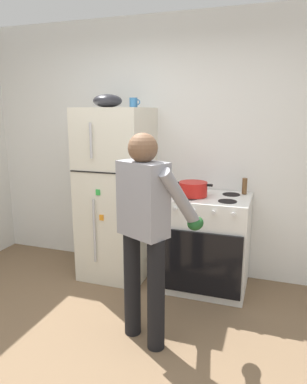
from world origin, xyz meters
The scene contains 9 objects.
ground centered at (0.00, 0.00, 0.00)m, with size 8.00×8.00×0.00m, color brown.
kitchen_wall_back centered at (0.00, 1.95, 1.35)m, with size 6.00×0.10×2.70m, color white.
refrigerator centered at (-0.47, 1.57, 0.89)m, with size 0.68×0.72×1.78m.
stove_range centered at (0.51, 1.56, 0.47)m, with size 0.76×0.67×0.94m.
person_cook centered at (0.22, 0.57, 0.95)m, with size 0.63×0.66×1.60m.
red_pot centered at (0.35, 1.52, 1.01)m, with size 0.37×0.27×0.14m.
coffee_mug centered at (-0.29, 1.62, 1.82)m, with size 0.11×0.08×0.10m.
pepper_mill centered at (0.81, 1.77, 1.02)m, with size 0.05×0.05×0.16m, color brown.
mixing_bowl centered at (-0.55, 1.57, 1.84)m, with size 0.29×0.29×0.13m, color black.
Camera 1 is at (1.08, -1.75, 1.74)m, focal length 33.22 mm.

